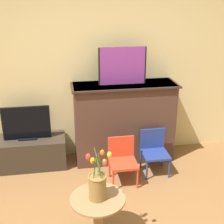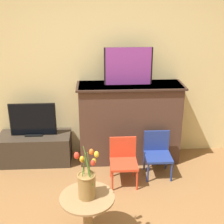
{
  "view_description": "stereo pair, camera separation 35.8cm",
  "coord_description": "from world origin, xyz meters",
  "px_view_note": "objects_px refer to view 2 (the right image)",
  "views": [
    {
      "loc": [
        -0.53,
        -2.09,
        2.3
      ],
      "look_at": [
        0.01,
        1.2,
        0.99
      ],
      "focal_mm": 50.0,
      "sensor_mm": 36.0,
      "label": 1
    },
    {
      "loc": [
        -0.18,
        -2.13,
        2.3
      ],
      "look_at": [
        0.01,
        1.2,
        0.99
      ],
      "focal_mm": 50.0,
      "sensor_mm": 36.0,
      "label": 2
    }
  ],
  "objects_px": {
    "painting": "(128,66)",
    "vase_tulips": "(87,183)",
    "chair_blue": "(157,152)",
    "tv_monitor": "(33,120)",
    "chair_red": "(123,159)"
  },
  "relations": [
    {
      "from": "painting",
      "to": "vase_tulips",
      "type": "bearing_deg",
      "value": -108.69
    },
    {
      "from": "chair_red",
      "to": "vase_tulips",
      "type": "height_order",
      "value": "vase_tulips"
    },
    {
      "from": "tv_monitor",
      "to": "vase_tulips",
      "type": "relative_size",
      "value": 1.18
    },
    {
      "from": "painting",
      "to": "chair_red",
      "type": "height_order",
      "value": "painting"
    },
    {
      "from": "painting",
      "to": "chair_blue",
      "type": "bearing_deg",
      "value": -49.65
    },
    {
      "from": "painting",
      "to": "chair_blue",
      "type": "distance_m",
      "value": 1.19
    },
    {
      "from": "tv_monitor",
      "to": "chair_red",
      "type": "height_order",
      "value": "tv_monitor"
    },
    {
      "from": "painting",
      "to": "tv_monitor",
      "type": "distance_m",
      "value": 1.49
    },
    {
      "from": "painting",
      "to": "chair_red",
      "type": "bearing_deg",
      "value": -100.11
    },
    {
      "from": "tv_monitor",
      "to": "vase_tulips",
      "type": "bearing_deg",
      "value": -63.86
    },
    {
      "from": "tv_monitor",
      "to": "chair_red",
      "type": "relative_size",
      "value": 1.1
    },
    {
      "from": "tv_monitor",
      "to": "chair_blue",
      "type": "height_order",
      "value": "tv_monitor"
    },
    {
      "from": "tv_monitor",
      "to": "vase_tulips",
      "type": "xyz_separation_m",
      "value": [
        0.77,
        -1.57,
        0.02
      ]
    },
    {
      "from": "painting",
      "to": "vase_tulips",
      "type": "distance_m",
      "value": 1.82
    },
    {
      "from": "tv_monitor",
      "to": "chair_blue",
      "type": "distance_m",
      "value": 1.74
    }
  ]
}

